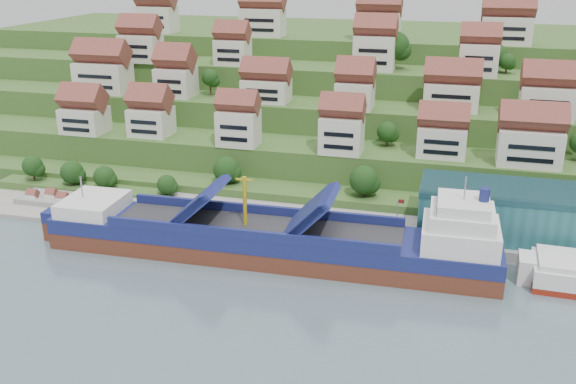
% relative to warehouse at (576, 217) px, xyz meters
% --- Properties ---
extents(ground, '(300.00, 300.00, 0.00)m').
position_rel_warehouse_xyz_m(ground, '(-52.00, -17.00, -7.20)').
color(ground, slate).
rests_on(ground, ground).
extents(quay, '(180.00, 14.00, 2.20)m').
position_rel_warehouse_xyz_m(quay, '(-32.00, -2.00, -6.10)').
color(quay, gray).
rests_on(quay, ground).
extents(pebble_beach, '(45.00, 20.00, 1.00)m').
position_rel_warehouse_xyz_m(pebble_beach, '(-110.00, -5.00, -6.70)').
color(pebble_beach, gray).
rests_on(pebble_beach, ground).
extents(hillside, '(260.00, 128.00, 31.00)m').
position_rel_warehouse_xyz_m(hillside, '(-52.00, 86.55, 3.46)').
color(hillside, '#2D4C1E').
rests_on(hillside, ground).
extents(hillside_village, '(157.62, 63.62, 28.50)m').
position_rel_warehouse_xyz_m(hillside_village, '(-50.71, 43.21, 17.10)').
color(hillside_village, beige).
rests_on(hillside_village, ground).
extents(hillside_trees, '(140.88, 62.59, 32.59)m').
position_rel_warehouse_xyz_m(hillside_trees, '(-57.05, 29.04, 10.08)').
color(hillside_trees, '#1C4216').
rests_on(hillside_trees, ground).
extents(warehouse, '(60.00, 15.00, 10.00)m').
position_rel_warehouse_xyz_m(warehouse, '(0.00, 0.00, 0.00)').
color(warehouse, '#256065').
rests_on(warehouse, quay).
extents(flagpole, '(1.28, 0.16, 8.00)m').
position_rel_warehouse_xyz_m(flagpole, '(-33.89, -7.00, -0.32)').
color(flagpole, gray).
rests_on(flagpole, quay).
extents(beach_huts, '(14.40, 3.70, 2.20)m').
position_rel_warehouse_xyz_m(beach_huts, '(-112.00, -6.25, -5.10)').
color(beach_huts, white).
rests_on(beach_huts, pebble_beach).
extents(cargo_ship, '(87.29, 15.80, 19.40)m').
position_rel_warehouse_xyz_m(cargo_ship, '(-55.06, -18.20, -3.59)').
color(cargo_ship, '#58291A').
rests_on(cargo_ship, ground).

